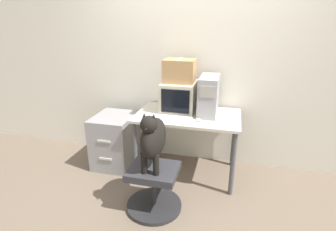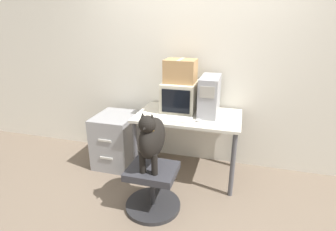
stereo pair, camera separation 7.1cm
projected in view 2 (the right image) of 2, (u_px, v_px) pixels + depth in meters
name	position (u px, v px, depth m)	size (l,w,h in m)	color
ground_plane	(180.00, 189.00, 2.94)	(12.00, 12.00, 0.00)	#6B5B4C
wall_back	(197.00, 62.00, 3.21)	(8.00, 0.05, 2.60)	silver
desk	(188.00, 123.00, 3.04)	(1.19, 0.73, 0.77)	beige
crt_monitor	(180.00, 96.00, 3.10)	(0.39, 0.43, 0.34)	beige
pc_tower	(209.00, 96.00, 2.95)	(0.21, 0.46, 0.44)	#99999E
keyboard	(173.00, 119.00, 2.84)	(0.41, 0.16, 0.03)	silver
computer_mouse	(198.00, 120.00, 2.79)	(0.06, 0.04, 0.03)	silver
office_chair	(153.00, 188.00, 2.59)	(0.55, 0.55, 0.45)	#262628
dog	(152.00, 137.00, 2.41)	(0.21, 0.46, 0.59)	black
filing_cabinet	(116.00, 140.00, 3.38)	(0.48, 0.58, 0.67)	gray
cardboard_box	(181.00, 71.00, 3.00)	(0.35, 0.28, 0.26)	#A87F51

